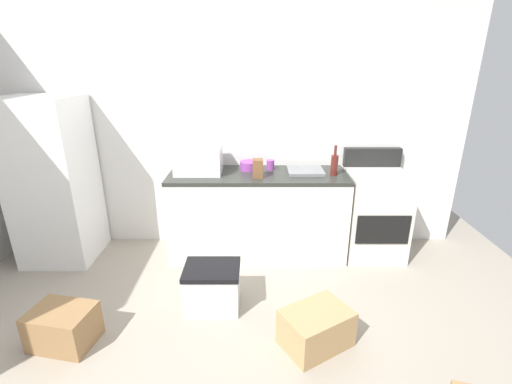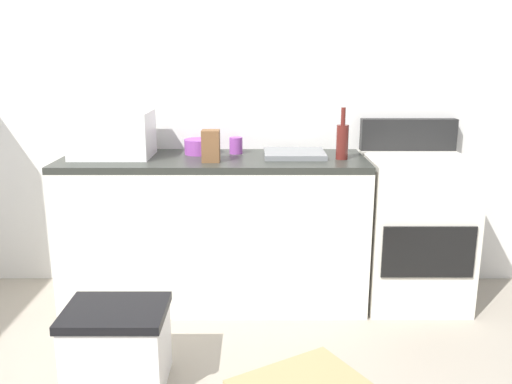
{
  "view_description": "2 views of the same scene",
  "coord_description": "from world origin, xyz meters",
  "px_view_note": "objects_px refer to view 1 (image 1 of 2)",
  "views": [
    {
      "loc": [
        0.28,
        -2.29,
        2.0
      ],
      "look_at": [
        0.3,
        0.9,
        0.81
      ],
      "focal_mm": 25.45,
      "sensor_mm": 36.0,
      "label": 1
    },
    {
      "loc": [
        0.55,
        -1.95,
        1.49
      ],
      "look_at": [
        0.56,
        0.86,
        0.78
      ],
      "focal_mm": 37.98,
      "sensor_mm": 36.0,
      "label": 2
    }
  ],
  "objects_px": {
    "coffee_mug": "(269,165)",
    "cardboard_box_medium": "(315,328)",
    "stove_oven": "(372,213)",
    "cardboard_box_small": "(61,327)",
    "storage_bin": "(211,287)",
    "knife_block": "(256,168)",
    "microwave": "(197,160)",
    "refrigerator": "(51,182)",
    "mixing_bowl": "(248,166)",
    "wine_bottle": "(333,164)"
  },
  "relations": [
    {
      "from": "knife_block",
      "to": "cardboard_box_medium",
      "type": "bearing_deg",
      "value": -71.05
    },
    {
      "from": "refrigerator",
      "to": "cardboard_box_small",
      "type": "height_order",
      "value": "refrigerator"
    },
    {
      "from": "stove_oven",
      "to": "cardboard_box_medium",
      "type": "distance_m",
      "value": 1.61
    },
    {
      "from": "storage_bin",
      "to": "stove_oven",
      "type": "bearing_deg",
      "value": 29.87
    },
    {
      "from": "cardboard_box_medium",
      "to": "storage_bin",
      "type": "relative_size",
      "value": 1.05
    },
    {
      "from": "microwave",
      "to": "cardboard_box_medium",
      "type": "xyz_separation_m",
      "value": [
        1.02,
        -1.38,
        -0.89
      ]
    },
    {
      "from": "microwave",
      "to": "storage_bin",
      "type": "bearing_deg",
      "value": -77.33
    },
    {
      "from": "refrigerator",
      "to": "stove_oven",
      "type": "relative_size",
      "value": 1.51
    },
    {
      "from": "wine_bottle",
      "to": "cardboard_box_medium",
      "type": "height_order",
      "value": "wine_bottle"
    },
    {
      "from": "knife_block",
      "to": "cardboard_box_medium",
      "type": "xyz_separation_m",
      "value": [
        0.42,
        -1.23,
        -0.85
      ]
    },
    {
      "from": "mixing_bowl",
      "to": "cardboard_box_medium",
      "type": "height_order",
      "value": "mixing_bowl"
    },
    {
      "from": "stove_oven",
      "to": "coffee_mug",
      "type": "xyz_separation_m",
      "value": [
        -1.09,
        0.13,
        0.48
      ]
    },
    {
      "from": "microwave",
      "to": "cardboard_box_medium",
      "type": "relative_size",
      "value": 0.96
    },
    {
      "from": "refrigerator",
      "to": "wine_bottle",
      "type": "distance_m",
      "value": 2.81
    },
    {
      "from": "wine_bottle",
      "to": "coffee_mug",
      "type": "relative_size",
      "value": 3.0
    },
    {
      "from": "wine_bottle",
      "to": "mixing_bowl",
      "type": "height_order",
      "value": "wine_bottle"
    },
    {
      "from": "cardboard_box_medium",
      "to": "wine_bottle",
      "type": "bearing_deg",
      "value": 75.68
    },
    {
      "from": "stove_oven",
      "to": "wine_bottle",
      "type": "bearing_deg",
      "value": -173.8
    },
    {
      "from": "mixing_bowl",
      "to": "storage_bin",
      "type": "distance_m",
      "value": 1.32
    },
    {
      "from": "microwave",
      "to": "knife_block",
      "type": "relative_size",
      "value": 2.56
    },
    {
      "from": "microwave",
      "to": "knife_block",
      "type": "distance_m",
      "value": 0.62
    },
    {
      "from": "coffee_mug",
      "to": "mixing_bowl",
      "type": "bearing_deg",
      "value": -177.27
    },
    {
      "from": "knife_block",
      "to": "storage_bin",
      "type": "bearing_deg",
      "value": -115.7
    },
    {
      "from": "microwave",
      "to": "cardboard_box_small",
      "type": "xyz_separation_m",
      "value": [
        -0.84,
        -1.37,
        -0.89
      ]
    },
    {
      "from": "coffee_mug",
      "to": "cardboard_box_small",
      "type": "height_order",
      "value": "coffee_mug"
    },
    {
      "from": "coffee_mug",
      "to": "storage_bin",
      "type": "xyz_separation_m",
      "value": [
        -0.52,
        -1.05,
        -0.76
      ]
    },
    {
      "from": "microwave",
      "to": "cardboard_box_medium",
      "type": "bearing_deg",
      "value": -53.62
    },
    {
      "from": "coffee_mug",
      "to": "cardboard_box_medium",
      "type": "xyz_separation_m",
      "value": [
        0.29,
        -1.49,
        -0.81
      ]
    },
    {
      "from": "stove_oven",
      "to": "cardboard_box_medium",
      "type": "height_order",
      "value": "stove_oven"
    },
    {
      "from": "stove_oven",
      "to": "cardboard_box_medium",
      "type": "bearing_deg",
      "value": -120.49
    },
    {
      "from": "microwave",
      "to": "wine_bottle",
      "type": "relative_size",
      "value": 1.53
    },
    {
      "from": "refrigerator",
      "to": "cardboard_box_medium",
      "type": "xyz_separation_m",
      "value": [
        2.47,
        -1.3,
        -0.69
      ]
    },
    {
      "from": "coffee_mug",
      "to": "cardboard_box_medium",
      "type": "bearing_deg",
      "value": -78.99
    },
    {
      "from": "storage_bin",
      "to": "wine_bottle",
      "type": "bearing_deg",
      "value": 37.41
    },
    {
      "from": "microwave",
      "to": "knife_block",
      "type": "bearing_deg",
      "value": -14.17
    },
    {
      "from": "microwave",
      "to": "coffee_mug",
      "type": "height_order",
      "value": "microwave"
    },
    {
      "from": "cardboard_box_small",
      "to": "storage_bin",
      "type": "relative_size",
      "value": 0.95
    },
    {
      "from": "knife_block",
      "to": "storage_bin",
      "type": "xyz_separation_m",
      "value": [
        -0.38,
        -0.79,
        -0.8
      ]
    },
    {
      "from": "refrigerator",
      "to": "microwave",
      "type": "distance_m",
      "value": 1.47
    },
    {
      "from": "refrigerator",
      "to": "wine_bottle",
      "type": "xyz_separation_m",
      "value": [
        2.8,
        0.0,
        0.18
      ]
    },
    {
      "from": "mixing_bowl",
      "to": "knife_block",
      "type": "bearing_deg",
      "value": -70.55
    },
    {
      "from": "coffee_mug",
      "to": "knife_block",
      "type": "xyz_separation_m",
      "value": [
        -0.13,
        -0.26,
        0.04
      ]
    },
    {
      "from": "cardboard_box_medium",
      "to": "refrigerator",
      "type": "bearing_deg",
      "value": 152.22
    },
    {
      "from": "cardboard_box_small",
      "to": "storage_bin",
      "type": "bearing_deg",
      "value": 21.98
    },
    {
      "from": "mixing_bowl",
      "to": "storage_bin",
      "type": "height_order",
      "value": "mixing_bowl"
    },
    {
      "from": "wine_bottle",
      "to": "storage_bin",
      "type": "bearing_deg",
      "value": -142.59
    },
    {
      "from": "microwave",
      "to": "coffee_mug",
      "type": "bearing_deg",
      "value": 8.51
    },
    {
      "from": "microwave",
      "to": "storage_bin",
      "type": "height_order",
      "value": "microwave"
    },
    {
      "from": "coffee_mug",
      "to": "knife_block",
      "type": "bearing_deg",
      "value": -117.12
    },
    {
      "from": "coffee_mug",
      "to": "mixing_bowl",
      "type": "distance_m",
      "value": 0.22
    }
  ]
}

